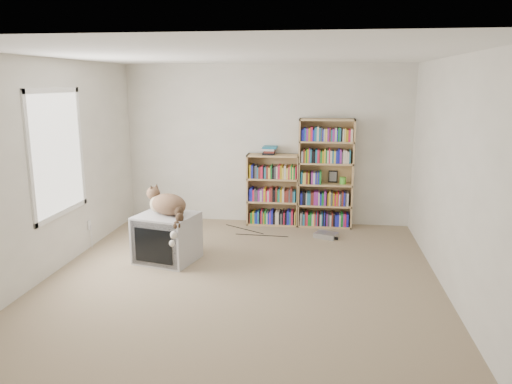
# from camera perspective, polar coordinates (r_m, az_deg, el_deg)

# --- Properties ---
(floor) EXTENTS (4.50, 5.00, 0.01)m
(floor) POSITION_cam_1_polar(r_m,az_deg,el_deg) (5.83, -1.69, -9.99)
(floor) COLOR gray
(floor) RESTS_ON ground
(wall_back) EXTENTS (4.50, 0.02, 2.50)m
(wall_back) POSITION_cam_1_polar(r_m,az_deg,el_deg) (7.92, 1.18, 5.40)
(wall_back) COLOR silver
(wall_back) RESTS_ON floor
(wall_front) EXTENTS (4.50, 0.02, 2.50)m
(wall_front) POSITION_cam_1_polar(r_m,az_deg,el_deg) (3.11, -9.34, -6.05)
(wall_front) COLOR silver
(wall_front) RESTS_ON floor
(wall_left) EXTENTS (0.02, 5.00, 2.50)m
(wall_left) POSITION_cam_1_polar(r_m,az_deg,el_deg) (6.24, -22.62, 2.51)
(wall_left) COLOR silver
(wall_left) RESTS_ON floor
(wall_right) EXTENTS (0.02, 5.00, 2.50)m
(wall_right) POSITION_cam_1_polar(r_m,az_deg,el_deg) (5.57, 21.72, 1.49)
(wall_right) COLOR silver
(wall_right) RESTS_ON floor
(ceiling) EXTENTS (4.50, 5.00, 0.02)m
(ceiling) POSITION_cam_1_polar(r_m,az_deg,el_deg) (5.39, -1.86, 15.38)
(ceiling) COLOR white
(ceiling) RESTS_ON wall_back
(window) EXTENTS (0.02, 1.22, 1.52)m
(window) POSITION_cam_1_polar(r_m,az_deg,el_deg) (6.39, -21.75, 4.16)
(window) COLOR white
(window) RESTS_ON wall_left
(crt_tv) EXTENTS (0.82, 0.77, 0.60)m
(crt_tv) POSITION_cam_1_polar(r_m,az_deg,el_deg) (6.43, -10.09, -5.16)
(crt_tv) COLOR #B0B0B3
(crt_tv) RESTS_ON floor
(cat) EXTENTS (0.66, 0.74, 0.59)m
(cat) POSITION_cam_1_polar(r_m,az_deg,el_deg) (6.25, -9.90, -1.83)
(cat) COLOR #382417
(cat) RESTS_ON crt_tv
(bookcase_tall) EXTENTS (0.84, 0.30, 1.68)m
(bookcase_tall) POSITION_cam_1_polar(r_m,az_deg,el_deg) (7.80, 7.96, 1.85)
(bookcase_tall) COLOR tan
(bookcase_tall) RESTS_ON floor
(bookcase_short) EXTENTS (0.81, 0.30, 1.12)m
(bookcase_short) POSITION_cam_1_polar(r_m,az_deg,el_deg) (7.90, 1.96, -0.05)
(bookcase_short) COLOR tan
(bookcase_short) RESTS_ON floor
(book_stack) EXTENTS (0.22, 0.29, 0.13)m
(book_stack) POSITION_cam_1_polar(r_m,az_deg,el_deg) (7.81, 1.52, 4.80)
(book_stack) COLOR red
(book_stack) RESTS_ON bookcase_short
(green_mug) EXTENTS (0.10, 0.10, 0.11)m
(green_mug) POSITION_cam_1_polar(r_m,az_deg,el_deg) (7.80, 9.90, 1.32)
(green_mug) COLOR green
(green_mug) RESTS_ON bookcase_tall
(framed_print) EXTENTS (0.14, 0.05, 0.19)m
(framed_print) POSITION_cam_1_polar(r_m,az_deg,el_deg) (7.89, 8.79, 1.77)
(framed_print) COLOR black
(framed_print) RESTS_ON bookcase_tall
(dvd_player) EXTENTS (0.38, 0.33, 0.07)m
(dvd_player) POSITION_cam_1_polar(r_m,az_deg,el_deg) (7.38, 8.02, -4.90)
(dvd_player) COLOR #ACACB1
(dvd_player) RESTS_ON floor
(wall_outlet) EXTENTS (0.01, 0.08, 0.13)m
(wall_outlet) POSITION_cam_1_polar(r_m,az_deg,el_deg) (7.17, -18.52, -3.60)
(wall_outlet) COLOR silver
(wall_outlet) RESTS_ON wall_left
(floor_cables) EXTENTS (1.20, 0.70, 0.01)m
(floor_cables) POSITION_cam_1_polar(r_m,az_deg,el_deg) (7.46, 1.76, -4.86)
(floor_cables) COLOR black
(floor_cables) RESTS_ON floor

